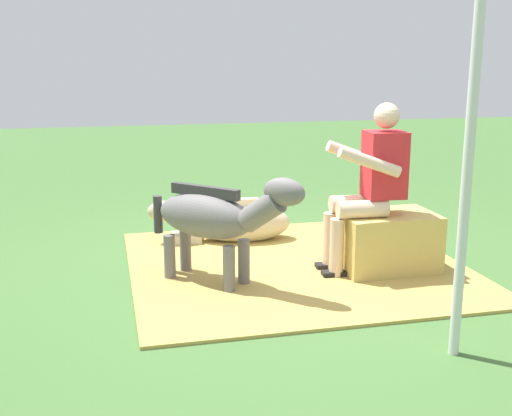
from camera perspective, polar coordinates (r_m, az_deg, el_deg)
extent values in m
plane|color=#426B33|center=(5.15, 2.01, -5.96)|extent=(24.00, 24.00, 0.00)
cube|color=tan|center=(5.33, 3.56, -5.16)|extent=(2.71, 2.56, 0.02)
cube|color=tan|center=(5.26, 11.62, -3.05)|extent=(0.76, 0.53, 0.48)
cylinder|color=beige|center=(5.00, 9.54, -0.10)|extent=(0.41, 0.17, 0.14)
cylinder|color=beige|center=(5.02, 7.24, -3.66)|extent=(0.11, 0.11, 0.48)
cube|color=black|center=(5.09, 7.17, -5.94)|extent=(0.23, 0.11, 0.06)
cylinder|color=beige|center=(5.18, 8.82, 0.40)|extent=(0.41, 0.17, 0.14)
cylinder|color=beige|center=(5.20, 6.61, -3.03)|extent=(0.11, 0.11, 0.48)
cube|color=black|center=(5.27, 6.55, -5.24)|extent=(0.23, 0.11, 0.06)
cube|color=red|center=(5.10, 11.45, 3.85)|extent=(0.32, 0.30, 0.52)
cylinder|color=beige|center=(4.88, 10.16, 4.09)|extent=(0.51, 0.12, 0.26)
cylinder|color=beige|center=(5.18, 8.98, 4.66)|extent=(0.51, 0.12, 0.26)
sphere|color=beige|center=(5.05, 11.65, 8.11)|extent=(0.20, 0.20, 0.20)
ellipsoid|color=slate|center=(4.82, -4.56, -0.70)|extent=(0.82, 0.82, 0.34)
cylinder|color=slate|center=(4.84, -1.09, -4.94)|extent=(0.09, 0.09, 0.36)
cylinder|color=slate|center=(4.68, -2.43, -5.58)|extent=(0.09, 0.09, 0.36)
cylinder|color=slate|center=(5.15, -6.34, -3.88)|extent=(0.09, 0.09, 0.36)
cylinder|color=slate|center=(5.00, -7.75, -4.44)|extent=(0.09, 0.09, 0.36)
cylinder|color=slate|center=(4.52, 0.53, -0.29)|extent=(0.38, 0.39, 0.33)
ellipsoid|color=slate|center=(4.40, 2.54, 1.45)|extent=(0.34, 0.34, 0.20)
cube|color=#3A3838|center=(4.77, -4.60, 1.51)|extent=(0.46, 0.47, 0.08)
cylinder|color=#3A3838|center=(5.12, -8.79, -0.57)|extent=(0.07, 0.07, 0.30)
ellipsoid|color=beige|center=(5.98, -1.13, -1.39)|extent=(0.91, 0.48, 0.36)
cube|color=beige|center=(5.98, -6.27, -2.76)|extent=(0.30, 0.27, 0.10)
cylinder|color=beige|center=(5.93, -6.51, -1.00)|extent=(0.30, 0.21, 0.30)
ellipsoid|color=beige|center=(5.91, -8.27, -0.31)|extent=(0.31, 0.19, 0.20)
cube|color=beige|center=(5.93, -1.90, 0.46)|extent=(0.45, 0.12, 0.08)
cylinder|color=silver|center=(3.67, 18.63, 5.92)|extent=(0.06, 0.06, 2.54)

